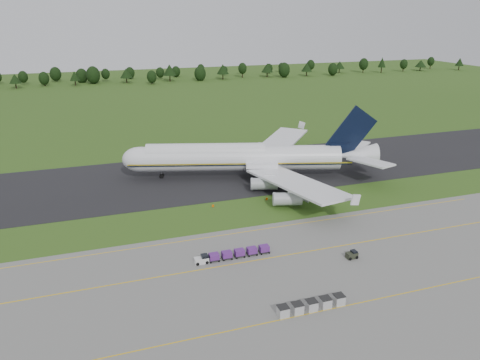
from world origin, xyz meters
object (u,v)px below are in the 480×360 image
object	(u,v)px
uld_row	(311,305)
edge_markers	(267,199)
baggage_train	(232,254)
utility_cart	(352,255)
aircraft	(245,157)

from	to	relation	value
uld_row	edge_markers	xyz separation A→B (m)	(10.24, 44.36, -0.62)
uld_row	baggage_train	bearing A→B (deg)	109.16
utility_cart	uld_row	distance (m)	19.07
baggage_train	edge_markers	size ratio (longest dim) A/B	0.52
utility_cart	uld_row	size ratio (longest dim) A/B	0.19
aircraft	uld_row	bearing A→B (deg)	-99.81
aircraft	utility_cart	size ratio (longest dim) A/B	32.80
utility_cart	edge_markers	bearing A→B (deg)	97.76
baggage_train	aircraft	bearing A→B (deg)	67.74
edge_markers	utility_cart	bearing A→B (deg)	-82.24
utility_cart	edge_markers	world-z (taller)	utility_cart
uld_row	edge_markers	distance (m)	45.53
aircraft	uld_row	world-z (taller)	aircraft
aircraft	uld_row	distance (m)	63.49
aircraft	edge_markers	xyz separation A→B (m)	(-0.55, -18.02, -5.46)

